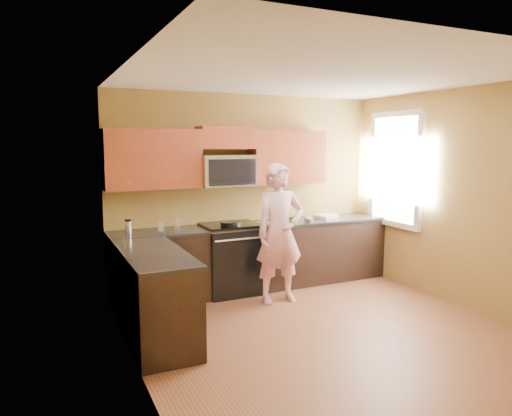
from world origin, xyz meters
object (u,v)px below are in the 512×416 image
stove (231,258)px  microwave (227,186)px  frying_pan (231,226)px  butter_tub (293,223)px  woman (280,233)px  travel_mug (128,234)px

stove → microwave: microwave is taller
stove → frying_pan: (-0.06, -0.14, 0.47)m
butter_tub → microwave: bearing=163.0°
microwave → butter_tub: (0.87, -0.27, -0.53)m
microwave → woman: bearing=-59.8°
microwave → frying_pan: 0.57m
travel_mug → frying_pan: bearing=-8.0°
microwave → frying_pan: microwave is taller
woman → butter_tub: bearing=47.3°
butter_tub → stove: bearing=170.7°
woman → frying_pan: bearing=138.1°
butter_tub → travel_mug: (-2.22, 0.18, 0.00)m
woman → travel_mug: size_ratio=10.19×
microwave → travel_mug: size_ratio=4.35×
stove → frying_pan: frying_pan is taller
stove → butter_tub: 0.99m
stove → frying_pan: 0.50m
travel_mug → microwave: bearing=3.8°
microwave → travel_mug: microwave is taller
woman → butter_tub: woman is taller
frying_pan → butter_tub: 0.94m
frying_pan → travel_mug: travel_mug is taller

